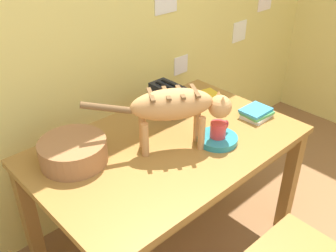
# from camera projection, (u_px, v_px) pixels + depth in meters

# --- Properties ---
(wall_rear) EXTENTS (5.02, 0.11, 2.50)m
(wall_rear) POSITION_uv_depth(u_px,v_px,m) (85.00, 23.00, 2.07)
(wall_rear) COLOR #E9D36F
(wall_rear) RESTS_ON ground_plane
(dining_table) EXTENTS (1.40, 0.88, 0.75)m
(dining_table) POSITION_uv_depth(u_px,v_px,m) (168.00, 156.00, 2.00)
(dining_table) COLOR olive
(dining_table) RESTS_ON ground_plane
(cat) EXTENTS (0.64, 0.42, 0.32)m
(cat) POSITION_uv_depth(u_px,v_px,m) (178.00, 107.00, 1.81)
(cat) COLOR tan
(cat) RESTS_ON dining_table
(saucer_bowl) EXTENTS (0.21, 0.21, 0.03)m
(saucer_bowl) POSITION_uv_depth(u_px,v_px,m) (217.00, 139.00, 1.96)
(saucer_bowl) COLOR teal
(saucer_bowl) RESTS_ON dining_table
(coffee_mug) EXTENTS (0.12, 0.08, 0.08)m
(coffee_mug) POSITION_uv_depth(u_px,v_px,m) (219.00, 129.00, 1.93)
(coffee_mug) COLOR #D1373A
(coffee_mug) RESTS_ON saucer_bowl
(magazine) EXTENTS (0.29, 0.23, 0.01)m
(magazine) POSITION_uv_depth(u_px,v_px,m) (202.00, 98.00, 2.39)
(magazine) COLOR gold
(magazine) RESTS_ON dining_table
(book_stack) EXTENTS (0.18, 0.14, 0.05)m
(book_stack) POSITION_uv_depth(u_px,v_px,m) (256.00, 113.00, 2.17)
(book_stack) COLOR silver
(book_stack) RESTS_ON dining_table
(wicker_basket) EXTENTS (0.32, 0.32, 0.12)m
(wicker_basket) POSITION_uv_depth(u_px,v_px,m) (73.00, 151.00, 1.79)
(wicker_basket) COLOR #9E673E
(wicker_basket) RESTS_ON dining_table
(toaster) EXTENTS (0.12, 0.20, 0.18)m
(toaster) POSITION_uv_depth(u_px,v_px,m) (168.00, 98.00, 2.20)
(toaster) COLOR black
(toaster) RESTS_ON dining_table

